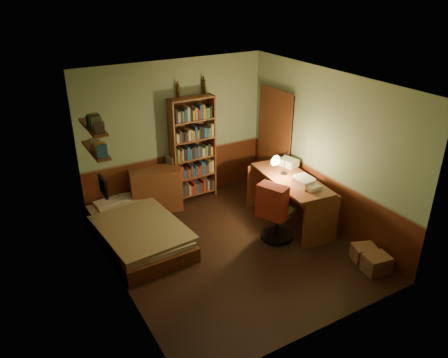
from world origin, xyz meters
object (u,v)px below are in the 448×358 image
desk (289,201)px  cardboard_box_b (364,253)px  dresser (156,190)px  cardboard_box_a (376,264)px  mini_stereo (175,158)px  desk_lamp (285,160)px  bookshelf (193,150)px  office_chair (278,213)px  bed (137,223)px

desk → cardboard_box_b: bearing=-70.7°
dresser → cardboard_box_b: size_ratio=2.65×
dresser → cardboard_box_a: size_ratio=2.51×
dresser → mini_stereo: size_ratio=3.22×
desk → desk_lamp: 0.71m
bookshelf → office_chair: 2.08m
office_chair → bed: bearing=128.4°
desk → cardboard_box_a: (0.26, -1.71, -0.30)m
bed → mini_stereo: (1.10, 0.92, 0.55)m
mini_stereo → cardboard_box_a: mini_stereo is taller
bed → dresser: size_ratio=2.34×
mini_stereo → desk: size_ratio=0.17×
dresser → desk_lamp: 2.36m
bookshelf → desk_lamp: bearing=-56.6°
cardboard_box_b → office_chair: bearing=124.1°
dresser → desk_lamp: size_ratio=1.72×
mini_stereo → desk_lamp: size_ratio=0.54×
mini_stereo → desk_lamp: (1.31, -1.53, 0.26)m
dresser → bookshelf: (0.80, 0.08, 0.58)m
desk → desk_lamp: desk_lamp is taller
cardboard_box_b → desk: bearing=103.1°
bookshelf → desk_lamp: size_ratio=3.80×
bed → cardboard_box_a: (2.68, -2.51, -0.18)m
desk_lamp → office_chair: (-0.43, -0.46, -0.66)m
dresser → office_chair: office_chair is taller
desk → office_chair: (-0.44, -0.27, 0.03)m
cardboard_box_a → desk_lamp: bearing=98.1°
desk → bookshelf: bearing=126.0°
office_chair → bookshelf: bearing=81.7°
bed → bookshelf: bearing=29.0°
bed → bookshelf: bookshelf is taller
cardboard_box_a → cardboard_box_b: cardboard_box_a is taller
bookshelf → bed: bearing=-148.1°
mini_stereo → cardboard_box_b: 3.61m
office_chair → cardboard_box_a: office_chair is taller
cardboard_box_b → cardboard_box_a: bearing=-102.9°
dresser → desk_lamp: bearing=-25.3°
desk_lamp → cardboard_box_a: 2.15m
desk_lamp → office_chair: size_ratio=0.56×
bookshelf → desk_lamp: bookshelf is taller
mini_stereo → desk: 2.21m
desk_lamp → cardboard_box_a: (0.27, -1.90, -0.99)m
desk → mini_stereo: bearing=133.6°
bookshelf → dresser: bearing=-173.1°
bed → cardboard_box_a: size_ratio=5.87×
dresser → office_chair: bearing=-41.3°
office_chair → cardboard_box_a: size_ratio=2.58×
mini_stereo → office_chair: size_ratio=0.30×
bookshelf → cardboard_box_b: 3.46m
bookshelf → desk: size_ratio=1.21×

